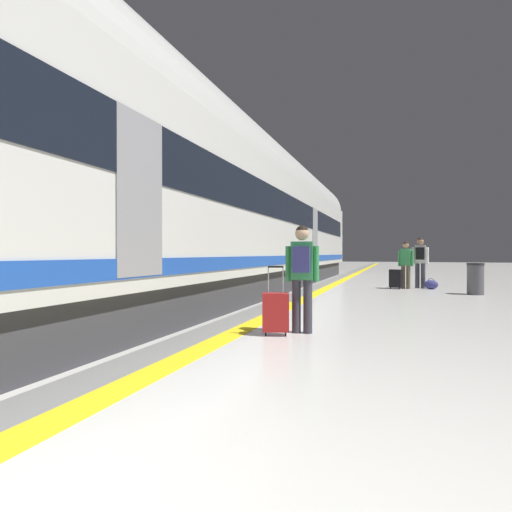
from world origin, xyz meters
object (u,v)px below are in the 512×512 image
(passenger_near, at_px, (302,269))
(suitcase_near, at_px, (276,312))
(suitcase_far, at_px, (396,278))
(passenger_mid, at_px, (420,258))
(waste_bin, at_px, (475,279))
(duffel_bag_mid, at_px, (431,285))
(passenger_far, at_px, (406,261))
(high_speed_train, at_px, (211,201))

(passenger_near, relative_size, suitcase_near, 1.59)
(passenger_near, height_order, suitcase_far, passenger_near)
(passenger_near, bearing_deg, suitcase_near, -139.36)
(suitcase_near, xyz_separation_m, passenger_mid, (2.38, 9.04, 0.69))
(waste_bin, bearing_deg, suitcase_far, 152.12)
(suitcase_near, distance_m, suitcase_far, 8.63)
(duffel_bag_mid, distance_m, passenger_far, 1.11)
(passenger_mid, distance_m, duffel_bag_mid, 0.96)
(high_speed_train, distance_m, passenger_mid, 7.71)
(passenger_near, distance_m, duffel_bag_mid, 8.87)
(suitcase_near, distance_m, passenger_far, 8.89)
(suitcase_near, bearing_deg, high_speed_train, 128.44)
(passenger_near, relative_size, waste_bin, 1.76)
(suitcase_near, relative_size, suitcase_far, 1.55)
(passenger_mid, xyz_separation_m, passenger_far, (-0.47, -0.37, -0.11))
(passenger_near, distance_m, suitcase_far, 8.32)
(high_speed_train, xyz_separation_m, suitcase_far, (4.39, 4.96, -2.15))
(suitcase_near, bearing_deg, passenger_far, 77.55)
(suitcase_near, height_order, passenger_mid, passenger_mid)
(duffel_bag_mid, height_order, suitcase_far, suitcase_far)
(duffel_bag_mid, bearing_deg, passenger_near, -105.62)
(suitcase_near, xyz_separation_m, suitcase_far, (1.59, 8.48, 0.01))
(passenger_mid, distance_m, passenger_far, 0.61)
(duffel_bag_mid, bearing_deg, suitcase_near, -107.10)
(passenger_mid, bearing_deg, suitcase_near, -104.77)
(passenger_near, bearing_deg, passenger_mid, 76.77)
(high_speed_train, bearing_deg, duffel_bag_mid, 43.77)
(passenger_near, relative_size, passenger_far, 1.01)
(suitcase_far, bearing_deg, waste_bin, -27.88)
(passenger_mid, height_order, passenger_far, passenger_mid)
(high_speed_train, bearing_deg, waste_bin, 30.14)
(high_speed_train, distance_m, suitcase_far, 6.96)
(suitcase_far, bearing_deg, high_speed_train, -131.52)
(passenger_near, height_order, suitcase_near, passenger_near)
(suitcase_far, bearing_deg, suitcase_near, -100.65)
(passenger_near, xyz_separation_m, waste_bin, (3.44, 7.05, -0.49))
(high_speed_train, xyz_separation_m, passenger_far, (4.71, 5.14, -1.59))
(passenger_mid, bearing_deg, waste_bin, -50.99)
(suitcase_near, height_order, duffel_bag_mid, suitcase_near)
(high_speed_train, relative_size, passenger_mid, 18.36)
(high_speed_train, height_order, passenger_far, high_speed_train)
(passenger_near, height_order, waste_bin, passenger_near)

